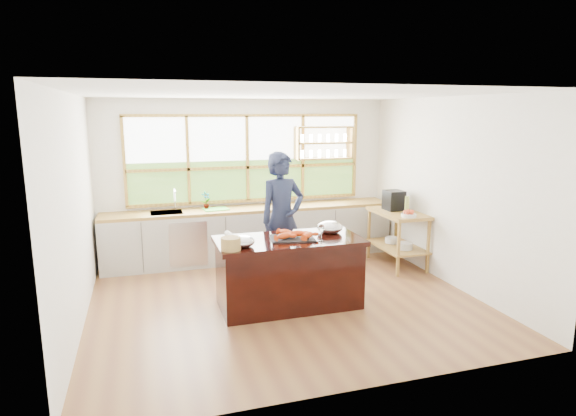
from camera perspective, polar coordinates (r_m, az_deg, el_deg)
name	(u,v)px	position (r m, az deg, el deg)	size (l,w,h in m)	color
ground_plane	(285,300)	(6.59, -0.42, -10.81)	(5.00, 5.00, 0.00)	brown
room_shell	(275,166)	(6.64, -1.51, 5.01)	(5.02, 4.52, 2.71)	white
back_counter	(251,233)	(8.23, -4.41, -2.99)	(4.90, 0.63, 0.90)	#B7B5AC
right_shelf_unit	(398,230)	(8.02, 12.89, -2.51)	(0.62, 1.10, 0.90)	#A87D34
island	(289,272)	(6.25, 0.11, -7.61)	(1.85, 0.90, 0.90)	black
cook	(282,219)	(6.92, -0.71, -1.32)	(0.70, 0.46, 1.93)	#1B223C
potted_plant	(206,200)	(8.04, -9.69, 0.89)	(0.16, 0.11, 0.30)	slate
cutting_board	(216,209)	(8.03, -8.54, -0.13)	(0.40, 0.30, 0.01)	green
espresso_machine	(394,200)	(8.07, 12.43, 0.90)	(0.28, 0.30, 0.32)	black
wine_bottle	(407,205)	(7.82, 13.91, 0.35)	(0.07, 0.07, 0.28)	#95A74C
fruit_bowl	(409,214)	(7.60, 14.12, -0.71)	(0.23, 0.23, 0.11)	silver
slate_board	(292,238)	(6.10, 0.51, -3.60)	(0.55, 0.40, 0.02)	black
lobster_pile	(294,234)	(6.09, 0.72, -3.15)	(0.52, 0.44, 0.08)	#ED5404
mixing_bowl_left	(242,242)	(5.77, -5.45, -3.98)	(0.30, 0.30, 0.14)	silver
mixing_bowl_right	(330,227)	(6.42, 4.98, -2.30)	(0.34, 0.34, 0.17)	silver
wine_glass	(321,229)	(5.97, 3.96, -2.45)	(0.08, 0.08, 0.22)	white
wicker_basket	(231,244)	(5.65, -6.80, -4.22)	(0.24, 0.24, 0.15)	#A2853E
parchment_roll	(231,236)	(6.13, -6.81, -3.32)	(0.08, 0.08, 0.30)	silver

